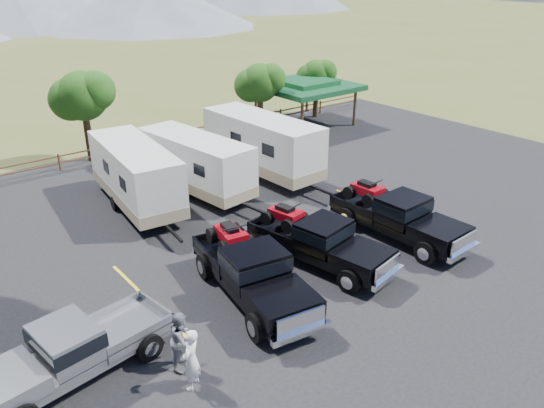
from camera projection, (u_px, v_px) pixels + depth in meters
ground at (353, 289)px, 18.83m from camera, size 320.00×320.00×0.00m
asphalt_lot at (297, 256)px, 20.96m from camera, size 44.00×34.00×0.04m
stall_lines at (281, 246)px, 21.66m from camera, size 12.12×5.50×0.01m
tree_ne_a at (260, 83)px, 34.61m from camera, size 3.11×2.92×4.76m
tree_ne_b at (316, 75)px, 38.89m from camera, size 2.77×2.59×4.27m
tree_north at (82, 96)px, 29.60m from camera, size 3.46×3.24×5.25m
rail_fence at (157, 140)px, 32.86m from camera, size 36.12×0.12×1.00m
pavilion at (305, 86)px, 37.18m from camera, size 6.20×6.20×3.22m
rig_left at (252, 270)px, 17.98m from camera, size 3.07×6.60×2.12m
rig_center at (318, 240)px, 20.08m from camera, size 2.94×6.29×2.02m
rig_right at (397, 215)px, 22.03m from camera, size 2.36×6.31×2.09m
trailer_left at (136, 176)px, 24.53m from camera, size 3.05×8.74×3.02m
trailer_center at (196, 164)px, 26.10m from camera, size 2.93×8.41×2.91m
trailer_right at (262, 145)px, 28.31m from camera, size 2.69×9.26×3.21m
pickup_silver at (73, 350)px, 14.45m from camera, size 5.91×2.61×1.71m
person_a at (191, 360)px, 14.06m from camera, size 0.80×0.74×1.84m
person_b at (182, 340)px, 14.85m from camera, size 1.09×1.09×1.79m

